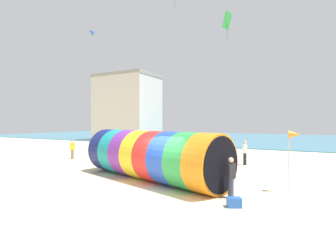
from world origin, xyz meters
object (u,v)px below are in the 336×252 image
object	(u,v)px
beach_flag	(294,137)
cooler_box	(234,202)
bystander_mid_beach	(72,149)
giant_inflatable_tube	(151,155)
bystander_near_water	(131,148)
kite_green_diamond	(227,21)
bystander_far_left	(245,152)
kite_handler	(231,177)
kite_blue_parafoil	(92,32)

from	to	relation	value
beach_flag	cooler_box	distance (m)	4.33
bystander_mid_beach	cooler_box	distance (m)	16.64
giant_inflatable_tube	bystander_near_water	size ratio (longest dim) A/B	5.30
beach_flag	bystander_near_water	bearing A→B (deg)	156.39
giant_inflatable_tube	cooler_box	bearing A→B (deg)	-25.53
kite_green_diamond	bystander_far_left	world-z (taller)	kite_green_diamond
beach_flag	kite_green_diamond	bearing A→B (deg)	126.31
giant_inflatable_tube	cooler_box	distance (m)	5.85
bystander_near_water	beach_flag	world-z (taller)	beach_flag
kite_green_diamond	bystander_near_water	bearing A→B (deg)	-174.19
giant_inflatable_tube	bystander_far_left	xyz separation A→B (m)	(3.50, 7.48, -0.42)
bystander_far_left	beach_flag	xyz separation A→B (m)	(3.53, -6.80, 1.57)
giant_inflatable_tube	cooler_box	world-z (taller)	giant_inflatable_tube
bystander_near_water	kite_handler	bearing A→B (deg)	-35.69
kite_blue_parafoil	cooler_box	world-z (taller)	kite_blue_parafoil
kite_green_diamond	cooler_box	bearing A→B (deg)	-73.02
bystander_near_water	bystander_mid_beach	bearing A→B (deg)	-147.25
bystander_near_water	beach_flag	bearing A→B (deg)	-23.61
bystander_mid_beach	beach_flag	xyz separation A→B (m)	(17.30, -3.04, 1.69)
bystander_near_water	cooler_box	distance (m)	14.35
bystander_near_water	beach_flag	distance (m)	14.40
bystander_mid_beach	bystander_far_left	size ratio (longest dim) A/B	0.89
kite_handler	bystander_mid_beach	world-z (taller)	kite_handler
giant_inflatable_tube	kite_green_diamond	size ratio (longest dim) A/B	4.78
bystander_far_left	cooler_box	bearing A→B (deg)	-80.50
kite_green_diamond	giant_inflatable_tube	bearing A→B (deg)	-106.89
bystander_far_left	kite_handler	bearing A→B (deg)	-81.90
kite_handler	bystander_mid_beach	size ratio (longest dim) A/B	1.06
beach_flag	kite_blue_parafoil	bearing A→B (deg)	165.67
kite_handler	bystander_near_water	bearing A→B (deg)	144.31
cooler_box	giant_inflatable_tube	bearing A→B (deg)	154.47
bystander_mid_beach	cooler_box	bearing A→B (deg)	-21.84
giant_inflatable_tube	bystander_mid_beach	size ratio (longest dim) A/B	5.91
kite_handler	bystander_mid_beach	distance (m)	15.87
kite_handler	kite_blue_parafoil	size ratio (longest dim) A/B	1.98
bystander_far_left	cooler_box	world-z (taller)	bystander_far_left
bystander_mid_beach	beach_flag	bearing A→B (deg)	-9.98
kite_green_diamond	kite_handler	bearing A→B (deg)	-73.47
bystander_far_left	bystander_mid_beach	bearing A→B (deg)	-164.73
giant_inflatable_tube	bystander_far_left	world-z (taller)	giant_inflatable_tube
kite_handler	cooler_box	size ratio (longest dim) A/B	3.29
kite_green_diamond	bystander_near_water	size ratio (longest dim) A/B	1.11
kite_blue_parafoil	beach_flag	size ratio (longest dim) A/B	0.31
bystander_mid_beach	beach_flag	size ratio (longest dim) A/B	0.57
kite_blue_parafoil	cooler_box	distance (m)	19.20
kite_blue_parafoil	bystander_mid_beach	bearing A→B (deg)	-141.00
kite_green_diamond	beach_flag	xyz separation A→B (m)	(4.83, -6.58, -8.26)
kite_blue_parafoil	cooler_box	bearing A→B (deg)	-27.08
kite_handler	kite_green_diamond	distance (m)	13.37
cooler_box	kite_blue_parafoil	bearing A→B (deg)	152.92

